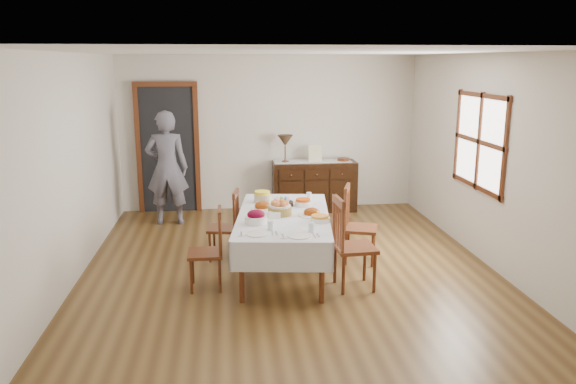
{
  "coord_description": "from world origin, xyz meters",
  "views": [
    {
      "loc": [
        -0.73,
        -6.49,
        2.51
      ],
      "look_at": [
        0.0,
        0.1,
        0.95
      ],
      "focal_mm": 35.0,
      "sensor_mm": 36.0,
      "label": 1
    }
  ],
  "objects": [
    {
      "name": "ground",
      "position": [
        0.0,
        0.0,
        0.0
      ],
      "size": [
        6.0,
        6.0,
        0.0
      ],
      "primitive_type": "plane",
      "color": "brown"
    },
    {
      "name": "chair_right_far",
      "position": [
        0.88,
        0.17,
        0.5
      ],
      "size": [
        0.52,
        0.52,
        0.98
      ],
      "rotation": [
        0.0,
        0.0,
        1.25
      ],
      "color": "#552813",
      "rests_on": "ground"
    },
    {
      "name": "ham_platter_b",
      "position": [
        0.25,
        -0.17,
        0.75
      ],
      "size": [
        0.32,
        0.32,
        0.11
      ],
      "color": "white",
      "rests_on": "dining_table"
    },
    {
      "name": "chair_left_far",
      "position": [
        -0.75,
        0.46,
        0.45
      ],
      "size": [
        0.43,
        0.43,
        0.9
      ],
      "rotation": [
        0.0,
        0.0,
        -1.73
      ],
      "color": "#552813",
      "rests_on": "ground"
    },
    {
      "name": "butter_dish",
      "position": [
        -0.2,
        -0.23,
        0.76
      ],
      "size": [
        0.15,
        0.11,
        0.07
      ],
      "color": "white",
      "rests_on": "dining_table"
    },
    {
      "name": "table_lamp",
      "position": [
        0.24,
        2.7,
        1.2
      ],
      "size": [
        0.26,
        0.26,
        0.46
      ],
      "color": "brown",
      "rests_on": "sideboard"
    },
    {
      "name": "casserole_dish",
      "position": [
        0.31,
        -0.44,
        0.76
      ],
      "size": [
        0.23,
        0.23,
        0.07
      ],
      "color": "white",
      "rests_on": "dining_table"
    },
    {
      "name": "bread_basket",
      "position": [
        -0.12,
        -0.11,
        0.8
      ],
      "size": [
        0.28,
        0.28,
        0.18
      ],
      "color": "olive",
      "rests_on": "dining_table"
    },
    {
      "name": "beet_bowl",
      "position": [
        -0.42,
        -0.43,
        0.79
      ],
      "size": [
        0.25,
        0.25,
        0.16
      ],
      "color": "white",
      "rests_on": "dining_table"
    },
    {
      "name": "glass_far_b",
      "position": [
        0.33,
        0.55,
        0.78
      ],
      "size": [
        0.06,
        0.06,
        0.11
      ],
      "color": "white",
      "rests_on": "dining_table"
    },
    {
      "name": "pineapple_bowl",
      "position": [
        -0.29,
        0.53,
        0.79
      ],
      "size": [
        0.22,
        0.22,
        0.14
      ],
      "color": "#C6B187",
      "rests_on": "dining_table"
    },
    {
      "name": "person",
      "position": [
        -1.65,
        2.18,
        0.95
      ],
      "size": [
        0.6,
        0.39,
        1.9
      ],
      "primitive_type": "imported",
      "rotation": [
        0.0,
        0.0,
        3.12
      ],
      "color": "#565360",
      "rests_on": "ground"
    },
    {
      "name": "chair_left_near",
      "position": [
        -0.95,
        -0.49,
        0.46
      ],
      "size": [
        0.38,
        0.38,
        0.92
      ],
      "rotation": [
        0.0,
        0.0,
        -1.56
      ],
      "color": "#552813",
      "rests_on": "ground"
    },
    {
      "name": "setting_left",
      "position": [
        -0.38,
        -0.79,
        0.74
      ],
      "size": [
        0.43,
        0.31,
        0.1
      ],
      "color": "white",
      "rests_on": "dining_table"
    },
    {
      "name": "egg_basket",
      "position": [
        -0.05,
        0.32,
        0.76
      ],
      "size": [
        0.28,
        0.28,
        0.11
      ],
      "color": "black",
      "rests_on": "dining_table"
    },
    {
      "name": "room_shell",
      "position": [
        -0.15,
        0.42,
        1.64
      ],
      "size": [
        5.02,
        6.02,
        2.65
      ],
      "color": "white",
      "rests_on": "ground"
    },
    {
      "name": "sideboard",
      "position": [
        0.74,
        2.72,
        0.42
      ],
      "size": [
        1.41,
        0.51,
        0.84
      ],
      "color": "black",
      "rests_on": "ground"
    },
    {
      "name": "dining_table",
      "position": [
        -0.08,
        -0.1,
        0.63
      ],
      "size": [
        1.32,
        2.22,
        0.72
      ],
      "rotation": [
        0.0,
        0.0,
        -0.12
      ],
      "color": "silver",
      "rests_on": "ground"
    },
    {
      "name": "chair_right_near",
      "position": [
        0.61,
        -0.66,
        0.53
      ],
      "size": [
        0.46,
        0.46,
        1.05
      ],
      "rotation": [
        0.0,
        0.0,
        1.64
      ],
      "color": "#552813",
      "rests_on": "ground"
    },
    {
      "name": "glass_far_a",
      "position": [
        -0.21,
        0.58,
        0.77
      ],
      "size": [
        0.07,
        0.07,
        0.09
      ],
      "color": "white",
      "rests_on": "dining_table"
    },
    {
      "name": "picture_frame",
      "position": [
        0.75,
        2.7,
        0.98
      ],
      "size": [
        0.22,
        0.08,
        0.28
      ],
      "color": "beige",
      "rests_on": "sideboard"
    },
    {
      "name": "deco_bowl",
      "position": [
        1.23,
        2.7,
        0.87
      ],
      "size": [
        0.2,
        0.2,
        0.06
      ],
      "color": "#552813",
      "rests_on": "sideboard"
    },
    {
      "name": "setting_right",
      "position": [
        0.04,
        -0.91,
        0.74
      ],
      "size": [
        0.43,
        0.31,
        0.1
      ],
      "color": "white",
      "rests_on": "dining_table"
    },
    {
      "name": "runner",
      "position": [
        0.71,
        2.74,
        0.85
      ],
      "size": [
        1.3,
        0.35,
        0.01
      ],
      "color": "silver",
      "rests_on": "sideboard"
    },
    {
      "name": "carrot_bowl",
      "position": [
        0.21,
        0.28,
        0.77
      ],
      "size": [
        0.21,
        0.21,
        0.09
      ],
      "color": "white",
      "rests_on": "dining_table"
    },
    {
      "name": "ham_platter_a",
      "position": [
        -0.31,
        0.2,
        0.75
      ],
      "size": [
        0.29,
        0.29,
        0.11
      ],
      "color": "white",
      "rests_on": "dining_table"
    }
  ]
}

